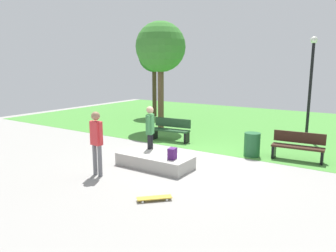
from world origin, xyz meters
name	(u,v)px	position (x,y,z in m)	size (l,w,h in m)	color
ground_plane	(193,160)	(0.00, 0.00, 0.00)	(28.00, 28.00, 0.00)	gray
grass_lawn	(264,125)	(0.00, 7.55, 0.00)	(26.60, 12.90, 0.01)	#478C38
concrete_ledge	(155,161)	(-0.63, -1.26, 0.19)	(2.31, 1.03, 0.38)	#A8A59E
backpack_on_ledge	(172,154)	(0.06, -1.33, 0.54)	(0.28, 0.20, 0.32)	#4C1E66
skater_performing_trick	(96,138)	(-1.50, -2.77, 1.07)	(0.43, 0.24, 1.81)	slate
skater_watching	(150,129)	(-1.20, -0.71, 1.04)	(0.30, 0.41, 1.76)	black
skateboard_by_ledge	(154,198)	(0.83, -3.29, 0.06)	(0.70, 0.71, 0.08)	gold
park_bench_near_lamppost	(298,146)	(2.84, 1.89, 0.48)	(1.63, 0.58, 0.91)	#331E14
park_bench_by_oak	(171,129)	(-2.09, 1.91, 0.48)	(1.64, 0.64, 0.91)	#1E4223
tree_young_birch	(154,57)	(-6.55, 6.91, 3.53)	(1.86, 1.86, 4.53)	#42301E
tree_leaning_ash	(161,48)	(-3.89, 3.77, 3.86)	(2.35, 2.35, 5.09)	brown
lamp_post	(311,78)	(2.47, 5.42, 2.55)	(0.28, 0.28, 4.20)	black
trash_bin	(252,145)	(1.44, 1.52, 0.40)	(0.53, 0.53, 0.81)	#1E592D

